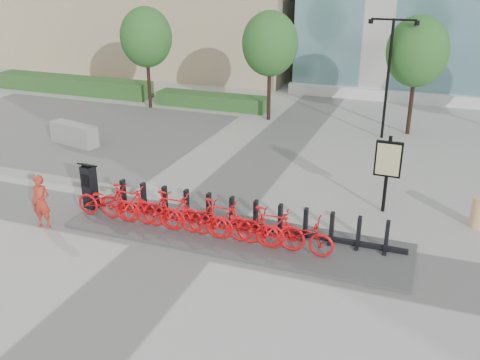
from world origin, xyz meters
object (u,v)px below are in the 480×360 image
(bike_0, at_px, (106,202))
(map_sign, at_px, (388,162))
(kiosk, at_px, (90,186))
(jersey_barrier, at_px, (74,134))
(worker_red, at_px, (41,202))
(construction_barrel, at_px, (479,212))

(bike_0, relative_size, map_sign, 0.81)
(kiosk, xyz_separation_m, jersey_barrier, (-4.45, 5.13, -0.35))
(jersey_barrier, xyz_separation_m, map_sign, (12.86, -2.07, 1.15))
(jersey_barrier, bearing_deg, worker_red, -46.85)
(kiosk, distance_m, worker_red, 1.57)
(construction_barrel, xyz_separation_m, jersey_barrier, (-15.54, 2.16, -0.01))
(bike_0, relative_size, worker_red, 1.24)
(bike_0, xyz_separation_m, construction_barrel, (10.23, 3.39, -0.14))
(kiosk, height_order, construction_barrel, kiosk)
(construction_barrel, relative_size, jersey_barrier, 0.39)
(worker_red, xyz_separation_m, map_sign, (9.02, 4.51, 0.81))
(bike_0, distance_m, construction_barrel, 10.78)
(construction_barrel, xyz_separation_m, map_sign, (-2.68, 0.09, 1.14))
(bike_0, height_order, kiosk, kiosk)
(kiosk, distance_m, jersey_barrier, 6.80)
(bike_0, distance_m, map_sign, 8.38)
(worker_red, distance_m, map_sign, 10.12)
(bike_0, height_order, map_sign, map_sign)
(worker_red, relative_size, jersey_barrier, 0.69)
(jersey_barrier, bearing_deg, construction_barrel, 4.94)
(kiosk, distance_m, construction_barrel, 11.48)
(kiosk, bearing_deg, construction_barrel, 23.20)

